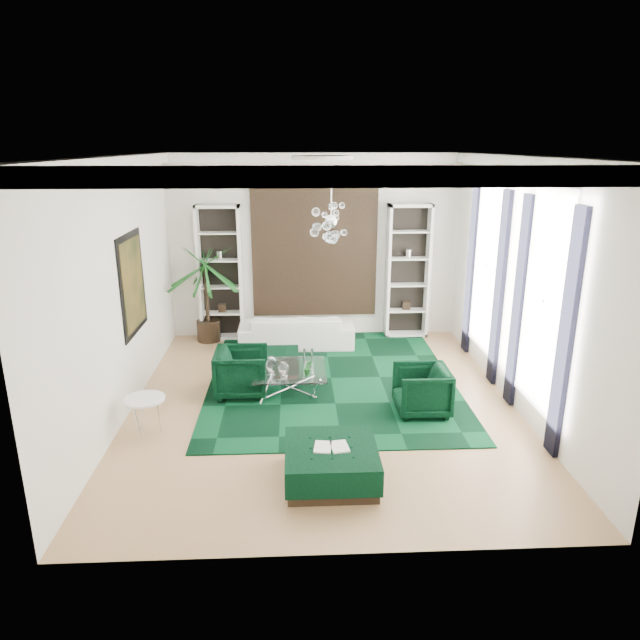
{
  "coord_description": "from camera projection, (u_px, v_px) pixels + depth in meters",
  "views": [
    {
      "loc": [
        -0.44,
        -8.27,
        3.96
      ],
      "look_at": [
        -0.02,
        0.5,
        1.24
      ],
      "focal_mm": 32.0,
      "sensor_mm": 36.0,
      "label": 1
    }
  ],
  "objects": [
    {
      "name": "floor",
      "position": [
        323.0,
        404.0,
        9.09
      ],
      "size": [
        6.0,
        7.0,
        0.02
      ],
      "primitive_type": "cube",
      "color": "tan",
      "rests_on": "ground"
    },
    {
      "name": "coffee_table",
      "position": [
        290.0,
        380.0,
        9.45
      ],
      "size": [
        1.18,
        1.18,
        0.4
      ],
      "primitive_type": null,
      "color": "white",
      "rests_on": "floor"
    },
    {
      "name": "window_near",
      "position": [
        544.0,
        301.0,
        7.8
      ],
      "size": [
        0.03,
        1.1,
        2.9
      ],
      "primitive_type": "cube",
      "color": "white",
      "rests_on": "wall_right"
    },
    {
      "name": "shelving_right",
      "position": [
        408.0,
        272.0,
        11.92
      ],
      "size": [
        0.9,
        0.38,
        2.8
      ],
      "primitive_type": null,
      "color": "white",
      "rests_on": "floor"
    },
    {
      "name": "armchair_left",
      "position": [
        242.0,
        372.0,
        9.32
      ],
      "size": [
        0.85,
        0.83,
        0.78
      ],
      "primitive_type": "imported",
      "rotation": [
        0.0,
        0.0,
        1.57
      ],
      "color": "black",
      "rests_on": "floor"
    },
    {
      "name": "wall_front",
      "position": [
        344.0,
        381.0,
        5.17
      ],
      "size": [
        6.0,
        0.02,
        3.8
      ],
      "primitive_type": "cube",
      "color": "silver",
      "rests_on": "ground"
    },
    {
      "name": "curtain_near_b",
      "position": [
        518.0,
        303.0,
        8.62
      ],
      "size": [
        0.07,
        0.3,
        3.25
      ],
      "primitive_type": "cube",
      "color": "black",
      "rests_on": "floor"
    },
    {
      "name": "table_plant",
      "position": [
        308.0,
        367.0,
        9.13
      ],
      "size": [
        0.14,
        0.11,
        0.25
      ],
      "primitive_type": "imported",
      "color": "#19591E",
      "rests_on": "coffee_table"
    },
    {
      "name": "wall_right",
      "position": [
        521.0,
        285.0,
        8.66
      ],
      "size": [
        0.02,
        7.0,
        3.8
      ],
      "primitive_type": "cube",
      "color": "silver",
      "rests_on": "ground"
    },
    {
      "name": "ceiling",
      "position": [
        323.0,
        155.0,
        7.96
      ],
      "size": [
        6.0,
        7.0,
        0.02
      ],
      "primitive_type": "cube",
      "color": "white",
      "rests_on": "ground"
    },
    {
      "name": "chandelier",
      "position": [
        331.0,
        221.0,
        8.52
      ],
      "size": [
        0.76,
        0.76,
        0.68
      ],
      "primitive_type": null,
      "color": "white",
      "rests_on": "ceiling"
    },
    {
      "name": "ottoman_front",
      "position": [
        331.0,
        464.0,
        6.95
      ],
      "size": [
        1.12,
        1.12,
        0.45
      ],
      "primitive_type": "cube",
      "color": "black",
      "rests_on": "floor"
    },
    {
      "name": "ceiling_medallion",
      "position": [
        322.0,
        157.0,
        8.25
      ],
      "size": [
        0.9,
        0.9,
        0.05
      ],
      "primitive_type": "cylinder",
      "color": "white",
      "rests_on": "ceiling"
    },
    {
      "name": "curtain_far_a",
      "position": [
        499.0,
        290.0,
        9.42
      ],
      "size": [
        0.07,
        0.3,
        3.25
      ],
      "primitive_type": "cube",
      "color": "black",
      "rests_on": "floor"
    },
    {
      "name": "painting",
      "position": [
        133.0,
        284.0,
        8.97
      ],
      "size": [
        0.04,
        1.3,
        1.6
      ],
      "primitive_type": "cube",
      "color": "black",
      "rests_on": "wall_left"
    },
    {
      "name": "sofa",
      "position": [
        296.0,
        330.0,
        11.57
      ],
      "size": [
        2.3,
        0.9,
        0.67
      ],
      "primitive_type": "imported",
      "rotation": [
        0.0,
        0.0,
        3.14
      ],
      "color": "white",
      "rests_on": "floor"
    },
    {
      "name": "ottoman_side",
      "position": [
        275.0,
        363.0,
        10.25
      ],
      "size": [
        0.85,
        0.85,
        0.38
      ],
      "primitive_type": "cube",
      "color": "black",
      "rests_on": "floor"
    },
    {
      "name": "wall_back",
      "position": [
        314.0,
        247.0,
        11.87
      ],
      "size": [
        6.0,
        0.02,
        3.8
      ],
      "primitive_type": "cube",
      "color": "silver",
      "rests_on": "ground"
    },
    {
      "name": "palm",
      "position": [
        206.0,
        279.0,
        11.6
      ],
      "size": [
        1.65,
        1.65,
        2.64
      ],
      "primitive_type": null,
      "color": "#19591E",
      "rests_on": "floor"
    },
    {
      "name": "rug",
      "position": [
        331.0,
        378.0,
        10.02
      ],
      "size": [
        4.2,
        5.0,
        0.02
      ],
      "primitive_type": "cube",
      "color": "black",
      "rests_on": "floor"
    },
    {
      "name": "curtain_far_b",
      "position": [
        471.0,
        270.0,
        10.91
      ],
      "size": [
        0.07,
        0.3,
        3.25
      ],
      "primitive_type": "cube",
      "color": "black",
      "rests_on": "floor"
    },
    {
      "name": "crown_molding",
      "position": [
        323.0,
        163.0,
        7.99
      ],
      "size": [
        6.0,
        7.0,
        0.18
      ],
      "primitive_type": null,
      "color": "white",
      "rests_on": "ceiling"
    },
    {
      "name": "side_table",
      "position": [
        146.0,
        417.0,
        8.04
      ],
      "size": [
        0.57,
        0.57,
        0.55
      ],
      "primitive_type": "cylinder",
      "color": "white",
      "rests_on": "floor"
    },
    {
      "name": "book",
      "position": [
        331.0,
        446.0,
        6.88
      ],
      "size": [
        0.43,
        0.29,
        0.03
      ],
      "primitive_type": "cube",
      "color": "white",
      "rests_on": "ottoman_front"
    },
    {
      "name": "curtain_near_a",
      "position": [
        566.0,
        337.0,
        7.13
      ],
      "size": [
        0.07,
        0.3,
        3.25
      ],
      "primitive_type": "cube",
      "color": "black",
      "rests_on": "floor"
    },
    {
      "name": "armchair_right",
      "position": [
        422.0,
        390.0,
        8.68
      ],
      "size": [
        0.81,
        0.79,
        0.74
      ],
      "primitive_type": "imported",
      "rotation": [
        0.0,
        0.0,
        -1.57
      ],
      "color": "black",
      "rests_on": "floor"
    },
    {
      "name": "wall_left",
      "position": [
        119.0,
        290.0,
        8.39
      ],
      "size": [
        0.02,
        7.0,
        3.8
      ],
      "primitive_type": "cube",
      "color": "silver",
      "rests_on": "ground"
    },
    {
      "name": "tapestry",
      "position": [
        314.0,
        247.0,
        11.82
      ],
      "size": [
        2.5,
        0.06,
        2.8
      ],
      "primitive_type": "cube",
      "color": "black",
      "rests_on": "wall_back"
    },
    {
      "name": "window_far",
      "position": [
        487.0,
        265.0,
        10.09
      ],
      "size": [
        0.03,
        1.1,
        2.9
      ],
      "primitive_type": "cube",
      "color": "white",
      "rests_on": "wall_right"
    },
    {
      "name": "shelving_left",
      "position": [
        220.0,
        274.0,
        11.74
      ],
      "size": [
        0.9,
        0.38,
        2.8
      ],
      "primitive_type": null,
      "color": "white",
      "rests_on": "floor"
    }
  ]
}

